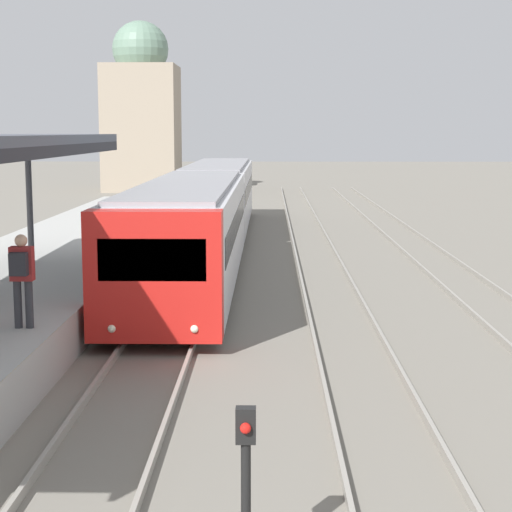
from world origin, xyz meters
TOP-DOWN VIEW (x-y plane):
  - person_on_platform at (-2.07, 9.21)m, footprint 0.40×0.40m
  - train_near at (0.00, 25.39)m, footprint 2.70×29.27m
  - signal_post_near at (2.02, 2.63)m, footprint 0.20×0.21m
  - distant_domed_building at (-7.15, 58.15)m, footprint 5.32×5.32m

SIDE VIEW (x-z plane):
  - signal_post_near at x=2.02m, z-range 0.21..1.89m
  - train_near at x=0.00m, z-range 0.17..3.13m
  - person_on_platform at x=-2.07m, z-range 1.08..2.74m
  - distant_domed_building at x=-7.15m, z-range -0.39..11.94m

